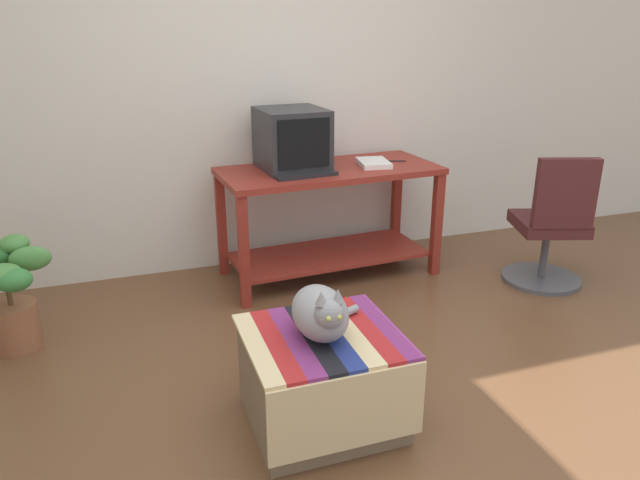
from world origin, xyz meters
name	(u,v)px	position (x,y,z in m)	size (l,w,h in m)	color
ground_plane	(384,416)	(0.00, 0.00, 0.00)	(14.00, 14.00, 0.00)	brown
back_wall	(263,78)	(0.00, 2.05, 1.30)	(8.00, 0.10, 2.60)	silver
desk	(329,203)	(0.32, 1.60, 0.52)	(1.47, 0.72, 0.76)	maroon
tv_monitor	(292,140)	(0.08, 1.67, 0.95)	(0.43, 0.47, 0.39)	#28282B
keyboard	(305,174)	(0.10, 1.44, 0.77)	(0.40, 0.15, 0.02)	black
book	(374,163)	(0.62, 1.57, 0.77)	(0.19, 0.27, 0.03)	white
ottoman_with_blanket	(323,379)	(-0.27, 0.06, 0.22)	(0.65, 0.62, 0.43)	#7A664C
cat	(321,313)	(-0.28, 0.05, 0.54)	(0.35, 0.37, 0.27)	gray
potted_plant	(8,294)	(-1.62, 1.19, 0.32)	(0.46, 0.38, 0.62)	brown
office_chair	(551,230)	(1.63, 0.95, 0.39)	(0.53, 0.53, 0.89)	#4C4C51
pen	(396,161)	(0.81, 1.63, 0.76)	(0.01, 0.01, 0.14)	black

